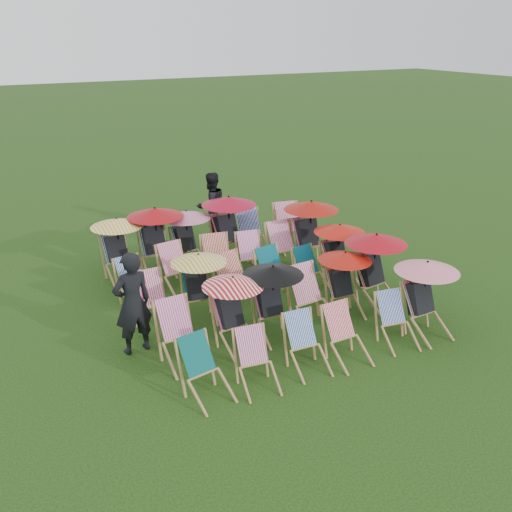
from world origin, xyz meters
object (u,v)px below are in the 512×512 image
deckchair_29 (291,228)px  person_rear (211,206)px  deckchair_5 (426,298)px  person_left (132,303)px  deckchair_0 (206,371)px

deckchair_29 → person_rear: size_ratio=0.64×
deckchair_5 → deckchair_29: bearing=86.0°
deckchair_29 → person_left: size_ratio=0.61×
deckchair_5 → person_left: size_ratio=0.74×
person_left → person_rear: person_left is taller
deckchair_29 → person_rear: (-1.36, 1.54, 0.32)m
deckchair_5 → person_left: (-4.53, 1.75, 0.19)m
deckchair_0 → person_rear: bearing=55.5°
person_left → person_rear: bearing=-134.3°
deckchair_0 → deckchair_5: deckchair_5 is taller
deckchair_29 → person_rear: person_rear is taller
deckchair_29 → person_rear: bearing=142.3°
deckchair_5 → person_rear: size_ratio=0.77×
deckchair_0 → deckchair_29: (4.12, 4.50, 0.09)m
deckchair_5 → person_rear: person_rear is taller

